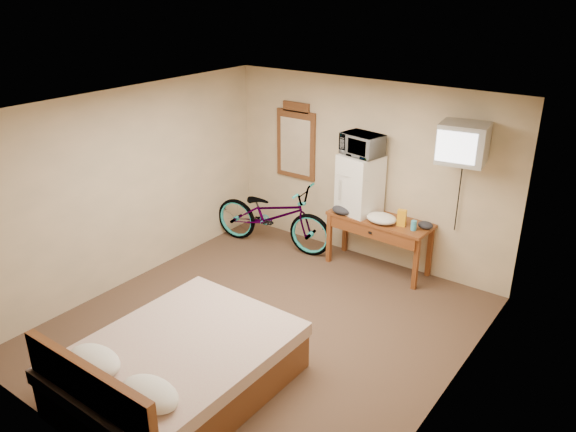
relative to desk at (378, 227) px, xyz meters
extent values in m
plane|color=#4B3425|center=(-0.39, -2.00, -0.63)|extent=(4.60, 4.60, 0.00)
plane|color=silver|center=(-0.39, -2.00, 1.87)|extent=(4.60, 4.60, 0.00)
cube|color=tan|center=(-0.39, 0.30, 0.62)|extent=(4.20, 0.04, 2.50)
cube|color=tan|center=(-0.39, -4.30, 0.62)|extent=(4.20, 0.04, 2.50)
cube|color=tan|center=(-2.49, -2.00, 0.62)|extent=(0.04, 4.60, 2.50)
cube|color=tan|center=(1.71, -2.00, 0.62)|extent=(0.04, 4.60, 2.50)
cube|color=beige|center=(-0.47, 0.29, 0.29)|extent=(0.08, 0.01, 0.13)
cube|color=brown|center=(0.00, 0.04, 0.10)|extent=(1.41, 0.59, 0.04)
cube|color=brown|center=(-0.65, -0.18, -0.28)|extent=(0.06, 0.06, 0.71)
cube|color=brown|center=(0.65, -0.18, -0.28)|extent=(0.06, 0.06, 0.71)
cube|color=brown|center=(-0.65, 0.26, -0.28)|extent=(0.06, 0.06, 0.71)
cube|color=brown|center=(0.65, 0.26, -0.28)|extent=(0.06, 0.06, 0.71)
cube|color=brown|center=(0.00, -0.20, 0.00)|extent=(1.27, 0.09, 0.16)
cube|color=black|center=(0.00, -0.22, 0.00)|extent=(0.05, 0.02, 0.03)
cube|color=white|center=(-0.34, 0.06, 0.52)|extent=(0.58, 0.56, 0.80)
cube|color=#AAAAA5|center=(-0.34, -0.18, 0.68)|extent=(0.49, 0.01, 0.00)
cylinder|color=#AAAAA5|center=(-0.51, -0.18, 0.47)|extent=(0.02, 0.02, 0.29)
imported|color=white|center=(-0.34, 0.06, 1.06)|extent=(0.58, 0.45, 0.29)
cube|color=orange|center=(0.34, -0.03, 0.23)|extent=(0.12, 0.09, 0.22)
cylinder|color=#389DC1|center=(0.52, -0.06, 0.18)|extent=(0.07, 0.07, 0.13)
ellipsoid|color=beige|center=(0.09, -0.09, 0.18)|extent=(0.41, 0.31, 0.12)
ellipsoid|color=black|center=(-0.48, -0.13, 0.17)|extent=(0.30, 0.22, 0.11)
ellipsoid|color=black|center=(0.62, 0.08, 0.16)|extent=(0.20, 0.16, 0.09)
cube|color=black|center=(0.99, 0.29, 1.19)|extent=(0.14, 0.02, 0.14)
cylinder|color=black|center=(0.99, 0.24, 1.19)|extent=(0.05, 0.30, 0.05)
cube|color=#AAAAA5|center=(0.99, 0.02, 1.31)|extent=(0.59, 0.51, 0.47)
cube|color=white|center=(0.99, -0.21, 1.31)|extent=(0.44, 0.07, 0.35)
cube|color=black|center=(0.99, 0.25, 1.31)|extent=(0.33, 0.06, 0.29)
cube|color=brown|center=(-1.54, 0.28, 0.81)|extent=(0.66, 0.04, 1.00)
cube|color=brown|center=(-1.54, 0.28, 1.36)|extent=(0.44, 0.04, 0.14)
cube|color=white|center=(-1.54, 0.25, 0.79)|extent=(0.52, 0.01, 0.82)
imported|color=black|center=(-1.59, -0.24, -0.14)|extent=(1.96, 0.94, 0.99)
cube|color=brown|center=(-0.35, -3.30, -0.43)|extent=(1.58, 2.09, 0.40)
cube|color=#B8AE8F|center=(-0.35, -3.30, -0.18)|extent=(1.62, 2.13, 0.14)
cube|color=brown|center=(-0.35, -4.26, -0.08)|extent=(1.55, 0.08, 0.70)
ellipsoid|color=silver|center=(-0.71, -3.95, -0.05)|extent=(0.57, 0.35, 0.20)
ellipsoid|color=silver|center=(0.01, -3.95, -0.05)|extent=(0.57, 0.35, 0.20)
camera|label=1|loc=(3.05, -6.21, 3.03)|focal=35.00mm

